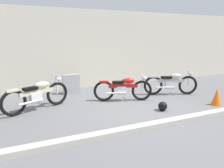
# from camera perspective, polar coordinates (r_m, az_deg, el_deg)

# --- Properties ---
(ground_plane) EXTENTS (40.00, 40.00, 0.00)m
(ground_plane) POSITION_cam_1_polar(r_m,az_deg,el_deg) (6.92, 6.62, -6.07)
(ground_plane) COLOR slate
(building_wall) EXTENTS (18.00, 0.30, 3.35)m
(building_wall) POSITION_cam_1_polar(r_m,az_deg,el_deg) (9.74, -3.73, 9.38)
(building_wall) COLOR beige
(building_wall) RESTS_ON ground_plane
(curb_strip) EXTENTS (18.00, 0.24, 0.12)m
(curb_strip) POSITION_cam_1_polar(r_m,az_deg,el_deg) (5.71, 14.59, -9.83)
(curb_strip) COLOR #B7B2A8
(curb_strip) RESTS_ON ground_plane
(stone_marker) EXTENTS (0.66, 0.21, 0.76)m
(stone_marker) POSITION_cam_1_polar(r_m,az_deg,el_deg) (8.51, -10.81, -0.02)
(stone_marker) COLOR #9E9EA3
(stone_marker) RESTS_ON ground_plane
(helmet) EXTENTS (0.28, 0.28, 0.28)m
(helmet) POSITION_cam_1_polar(r_m,az_deg,el_deg) (6.67, 13.37, -5.79)
(helmet) COLOR black
(helmet) RESTS_ON ground_plane
(traffic_cone) EXTENTS (0.32, 0.32, 0.55)m
(traffic_cone) POSITION_cam_1_polar(r_m,az_deg,el_deg) (7.78, 26.16, -3.09)
(traffic_cone) COLOR orange
(traffic_cone) RESTS_ON ground_plane
(motorcycle_silver) EXTENTS (1.98, 0.95, 0.94)m
(motorcycle_silver) POSITION_cam_1_polar(r_m,az_deg,el_deg) (8.51, 15.51, 0.21)
(motorcycle_silver) COLOR black
(motorcycle_silver) RESTS_ON ground_plane
(motorcycle_red) EXTENTS (1.95, 0.90, 0.92)m
(motorcycle_red) POSITION_cam_1_polar(r_m,az_deg,el_deg) (7.42, 3.07, -1.19)
(motorcycle_red) COLOR black
(motorcycle_red) RESTS_ON ground_plane
(motorcycle_cream) EXTENTS (2.04, 1.02, 0.98)m
(motorcycle_cream) POSITION_cam_1_polar(r_m,az_deg,el_deg) (6.85, -19.28, -2.78)
(motorcycle_cream) COLOR black
(motorcycle_cream) RESTS_ON ground_plane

